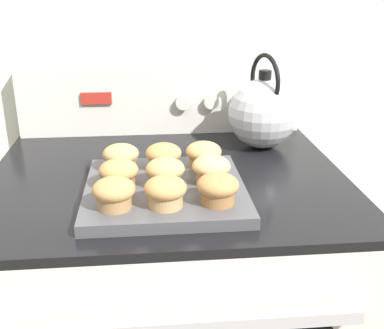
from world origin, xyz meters
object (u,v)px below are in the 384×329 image
object	(u,v)px
muffin_r1_c0	(119,173)
muffin_r2_c1	(164,156)
muffin_r1_c2	(211,169)
muffin_r2_c0	(121,157)
muffin_r0_c1	(165,191)
muffin_r0_c0	(114,193)
tea_kettle	(263,112)
muffin_r0_c2	(218,188)
muffin_r2_c2	(204,154)
muffin_pan	(165,190)
muffin_r1_c1	(165,172)

from	to	relation	value
muffin_r1_c0	muffin_r2_c1	distance (m)	0.12
muffin_r1_c2	muffin_r2_c0	size ratio (longest dim) A/B	1.00
muffin_r0_c1	muffin_r1_c0	world-z (taller)	same
muffin_r0_c0	tea_kettle	world-z (taller)	tea_kettle
muffin_r0_c0	muffin_r1_c0	world-z (taller)	same
muffin_r0_c2	muffin_r2_c1	world-z (taller)	same
muffin_r0_c0	muffin_r1_c0	bearing A→B (deg)	87.29
muffin_r1_c0	muffin_r2_c2	distance (m)	0.19
tea_kettle	muffin_r0_c1	bearing A→B (deg)	-125.21
muffin_pan	muffin_r2_c0	world-z (taller)	muffin_r2_c0
muffin_pan	muffin_r0_c2	distance (m)	0.13
muffin_r1_c1	muffin_pan	bearing A→B (deg)	113.89
muffin_r0_c0	muffin_r1_c1	world-z (taller)	same
muffin_r1_c0	muffin_r2_c2	xyz separation A→B (m)	(0.17, 0.09, 0.00)
muffin_r0_c2	muffin_r1_c0	xyz separation A→B (m)	(-0.17, 0.08, 0.00)
muffin_r1_c1	muffin_r2_c0	bearing A→B (deg)	133.88
muffin_r2_c2	tea_kettle	distance (m)	0.25
muffin_r0_c1	muffin_r1_c2	distance (m)	0.13
tea_kettle	muffin_r1_c2	bearing A→B (deg)	-121.23
muffin_r0_c2	tea_kettle	world-z (taller)	tea_kettle
muffin_r2_c1	muffin_r0_c0	bearing A→B (deg)	-117.99
muffin_r0_c1	tea_kettle	size ratio (longest dim) A/B	0.32
muffin_r0_c2	muffin_r2_c1	distance (m)	0.19
muffin_r0_c2	muffin_r1_c1	world-z (taller)	same
muffin_r0_c2	muffin_r1_c2	distance (m)	0.09
muffin_pan	muffin_r1_c1	bearing A→B (deg)	-66.11
muffin_r1_c0	muffin_r1_c1	xyz separation A→B (m)	(0.09, -0.00, 0.00)
muffin_r2_c0	muffin_r1_c1	bearing A→B (deg)	-46.12
muffin_r2_c2	muffin_r0_c1	bearing A→B (deg)	-116.13
muffin_r0_c1	muffin_r2_c0	distance (m)	0.20
muffin_pan	muffin_r1_c2	distance (m)	0.10
muffin_r0_c1	muffin_r2_c1	world-z (taller)	same
muffin_pan	muffin_r2_c1	distance (m)	0.09
muffin_r2_c0	muffin_r1_c2	bearing A→B (deg)	-25.99
muffin_r1_c0	tea_kettle	size ratio (longest dim) A/B	0.32
muffin_r0_c1	muffin_r2_c2	world-z (taller)	same
muffin_r1_c2	muffin_r2_c2	xyz separation A→B (m)	(-0.00, 0.08, 0.00)
muffin_pan	tea_kettle	bearing A→B (deg)	46.91
tea_kettle	muffin_r2_c1	bearing A→B (deg)	-143.79
muffin_r0_c0	muffin_r1_c1	distance (m)	0.12
muffin_r0_c1	muffin_r1_c1	size ratio (longest dim) A/B	1.00
muffin_r1_c0	muffin_r1_c1	world-z (taller)	same
muffin_pan	tea_kettle	size ratio (longest dim) A/B	1.32
muffin_r0_c0	muffin_r1_c0	distance (m)	0.09
muffin_r2_c1	muffin_r2_c2	size ratio (longest dim) A/B	1.00
muffin_r1_c2	muffin_r0_c0	bearing A→B (deg)	-153.31
muffin_r1_c1	muffin_r2_c0	size ratio (longest dim) A/B	1.00
muffin_r2_c0	muffin_r0_c0	bearing A→B (deg)	-91.46
muffin_r1_c1	muffin_r2_c2	world-z (taller)	same
muffin_r1_c0	muffin_r1_c1	distance (m)	0.09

